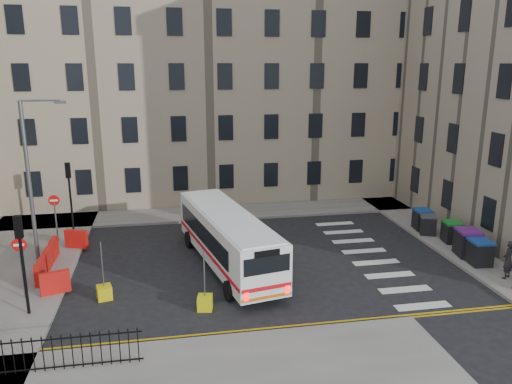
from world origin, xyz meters
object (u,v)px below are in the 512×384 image
object	(u,v)px
pedestrian	(508,260)
bollard_chevron	(205,303)
wheelie_bin_a	(480,252)
streetlamp	(29,179)
wheelie_bin_c	(452,232)
wheelie_bin_d	(428,224)
wheelie_bin_b	(468,243)
bollard_yellow	(104,292)
bus	(227,237)
wheelie_bin_e	(422,219)

from	to	relation	value
pedestrian	bollard_chevron	xyz separation A→B (m)	(-14.05, -0.27, -0.76)
wheelie_bin_a	bollard_chevron	xyz separation A→B (m)	(-13.79, -2.00, -0.49)
streetlamp	wheelie_bin_c	world-z (taller)	streetlamp
wheelie_bin_a	wheelie_bin_d	bearing A→B (deg)	97.78
streetlamp	wheelie_bin_b	size ratio (longest dim) A/B	5.70
bollard_chevron	wheelie_bin_c	bearing A→B (deg)	19.97
wheelie_bin_c	bollard_yellow	xyz separation A→B (m)	(-18.38, -3.44, -0.44)
streetlamp	wheelie_bin_d	size ratio (longest dim) A/B	6.29
wheelie_bin_d	wheelie_bin_c	bearing A→B (deg)	-46.64
bus	wheelie_bin_a	world-z (taller)	bus
wheelie_bin_b	streetlamp	bearing A→B (deg)	-179.91
wheelie_bin_e	bollard_chevron	distance (m)	15.63
streetlamp	bollard_yellow	world-z (taller)	streetlamp
pedestrian	bollard_chevron	bearing A→B (deg)	-30.06
streetlamp	bollard_chevron	world-z (taller)	streetlamp
wheelie_bin_b	bollard_chevron	xyz separation A→B (m)	(-13.87, -3.16, -0.56)
bollard_yellow	wheelie_bin_e	bearing A→B (deg)	18.02
bollard_yellow	bollard_chevron	distance (m)	4.53
bus	wheelie_bin_c	distance (m)	12.77
wheelie_bin_a	bus	bearing A→B (deg)	174.71
bus	wheelie_bin_a	bearing A→B (deg)	-21.98
bus	pedestrian	distance (m)	13.20
streetlamp	wheelie_bin_e	xyz separation A→B (m)	(21.69, 0.88, -3.57)
bus	wheelie_bin_a	size ratio (longest dim) A/B	8.13
bollard_yellow	wheelie_bin_d	bearing A→B (deg)	15.66
wheelie_bin_b	wheelie_bin_e	size ratio (longest dim) A/B	1.17
wheelie_bin_a	pedestrian	bearing A→B (deg)	-76.32
bollard_chevron	wheelie_bin_d	bearing A→B (deg)	26.26
wheelie_bin_b	bus	bearing A→B (deg)	-176.00
wheelie_bin_b	bollard_chevron	size ratio (longest dim) A/B	2.38
wheelie_bin_a	wheelie_bin_e	world-z (taller)	wheelie_bin_a
wheelie_bin_a	bollard_yellow	distance (m)	17.98
bus	wheelie_bin_e	xyz separation A→B (m)	(12.20, 3.25, -0.81)
wheelie_bin_b	wheelie_bin_e	xyz separation A→B (m)	(-0.18, 4.37, -0.09)
bollard_chevron	pedestrian	bearing A→B (deg)	1.09
bus	pedestrian	xyz separation A→B (m)	(12.56, -4.01, -0.51)
wheelie_bin_a	bollard_yellow	bearing A→B (deg)	-173.90
wheelie_bin_b	wheelie_bin_c	size ratio (longest dim) A/B	1.20
streetlamp	wheelie_bin_e	world-z (taller)	streetlamp
pedestrian	bollard_yellow	world-z (taller)	pedestrian
bus	wheelie_bin_a	distance (m)	12.54
bus	wheelie_bin_d	world-z (taller)	bus
wheelie_bin_e	wheelie_bin_c	bearing A→B (deg)	-71.85
wheelie_bin_e	wheelie_bin_b	bearing A→B (deg)	-81.52
pedestrian	bollard_chevron	size ratio (longest dim) A/B	3.05
streetlamp	wheelie_bin_a	size ratio (longest dim) A/B	6.45
pedestrian	bollard_yellow	size ratio (longest dim) A/B	3.05
wheelie_bin_c	wheelie_bin_d	size ratio (longest dim) A/B	0.92
wheelie_bin_a	wheelie_bin_e	xyz separation A→B (m)	(-0.10, 5.54, -0.02)
bus	bollard_chevron	size ratio (longest dim) A/B	17.09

